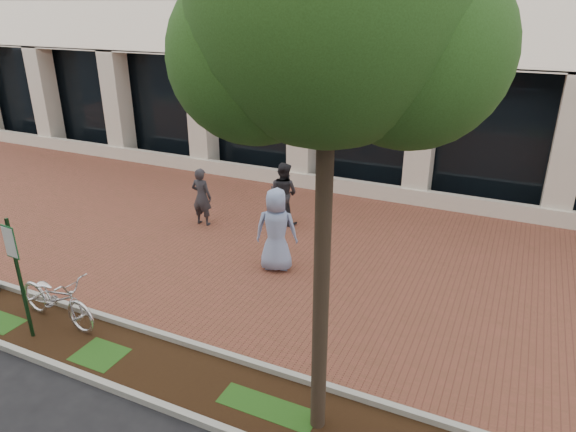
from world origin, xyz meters
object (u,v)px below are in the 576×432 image
at_px(pedestrian_mid, 283,193).
at_px(pedestrian_right, 276,230).
at_px(parking_sign, 16,264).
at_px(street_tree, 334,24).
at_px(pedestrian_left, 202,197).
at_px(locked_bicycle, 57,298).

distance_m(pedestrian_mid, pedestrian_right, 2.77).
distance_m(parking_sign, street_tree, 7.09).
height_order(parking_sign, pedestrian_right, parking_sign).
bearing_deg(street_tree, pedestrian_left, 136.26).
distance_m(parking_sign, locked_bicycle, 1.18).
bearing_deg(street_tree, pedestrian_mid, 119.76).
bearing_deg(pedestrian_mid, parking_sign, 83.30).
distance_m(locked_bicycle, pedestrian_right, 4.81).
bearing_deg(pedestrian_right, pedestrian_mid, -86.31).
relative_size(street_tree, locked_bicycle, 3.59).
distance_m(pedestrian_left, pedestrian_right, 3.42).
bearing_deg(parking_sign, locked_bicycle, 86.34).
xyz_separation_m(pedestrian_left, pedestrian_mid, (2.03, 1.08, 0.06)).
bearing_deg(parking_sign, pedestrian_left, 95.49).
height_order(parking_sign, pedestrian_mid, parking_sign).
bearing_deg(pedestrian_left, locked_bicycle, 90.64).
bearing_deg(locked_bicycle, street_tree, -87.73).
height_order(street_tree, pedestrian_left, street_tree).
xyz_separation_m(parking_sign, locked_bicycle, (0.09, 0.60, -1.01)).
distance_m(parking_sign, pedestrian_left, 5.94).
relative_size(street_tree, pedestrian_left, 4.45).
relative_size(parking_sign, pedestrian_mid, 1.36).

